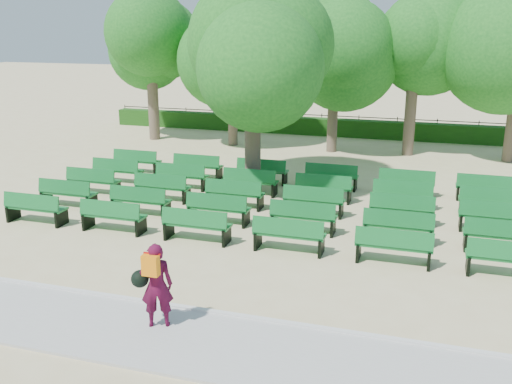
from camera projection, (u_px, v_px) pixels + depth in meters
ground at (265, 217)px, 17.67m from camera, size 120.00×120.00×0.00m
paving at (157, 336)px, 10.88m from camera, size 30.00×2.20×0.06m
curb at (182, 308)px, 11.92m from camera, size 30.00×0.12×0.10m
hedge at (339, 128)px, 30.37m from camera, size 26.00×0.70×0.90m
fence at (339, 135)px, 30.87m from camera, size 26.00×0.10×1.02m
tree_line at (325, 151)px, 26.83m from camera, size 21.80×6.80×7.04m
bench_array at (274, 208)px, 18.24m from camera, size 1.93×0.72×1.19m
tree_among at (253, 62)px, 19.23m from camera, size 4.77×4.77×6.70m
person at (155, 284)px, 10.97m from camera, size 0.86×0.63×1.72m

